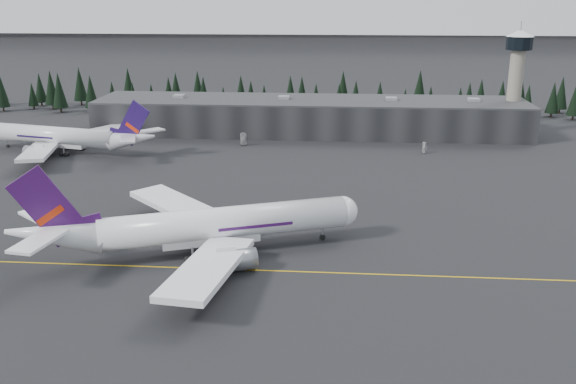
# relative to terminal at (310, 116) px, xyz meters

# --- Properties ---
(ground) EXTENTS (1400.00, 1400.00, 0.00)m
(ground) POSITION_rel_terminal_xyz_m (0.00, -125.00, -6.30)
(ground) COLOR black
(ground) RESTS_ON ground
(taxiline) EXTENTS (400.00, 0.40, 0.02)m
(taxiline) POSITION_rel_terminal_xyz_m (0.00, -127.00, -6.29)
(taxiline) COLOR gold
(taxiline) RESTS_ON ground
(terminal) EXTENTS (160.00, 30.00, 12.60)m
(terminal) POSITION_rel_terminal_xyz_m (0.00, 0.00, 0.00)
(terminal) COLOR black
(terminal) RESTS_ON ground
(control_tower) EXTENTS (10.00, 10.00, 37.70)m
(control_tower) POSITION_rel_terminal_xyz_m (75.00, 3.00, 17.11)
(control_tower) COLOR gray
(control_tower) RESTS_ON ground
(treeline) EXTENTS (360.00, 20.00, 15.00)m
(treeline) POSITION_rel_terminal_xyz_m (0.00, 37.00, 1.20)
(treeline) COLOR black
(treeline) RESTS_ON ground
(mountain_ridge) EXTENTS (4400.00, 900.00, 420.00)m
(mountain_ridge) POSITION_rel_terminal_xyz_m (0.00, 875.00, -6.30)
(mountain_ridge) COLOR white
(mountain_ridge) RESTS_ON ground
(jet_main) EXTENTS (68.51, 61.21, 20.86)m
(jet_main) POSITION_rel_terminal_xyz_m (-17.51, -119.80, -0.42)
(jet_main) COLOR white
(jet_main) RESTS_ON ground
(jet_parked) EXTENTS (63.36, 57.84, 18.90)m
(jet_parked) POSITION_rel_terminal_xyz_m (-78.18, -38.75, -0.97)
(jet_parked) COLOR silver
(jet_parked) RESTS_ON ground
(gse_vehicle_a) EXTENTS (2.54, 4.76, 1.27)m
(gse_vehicle_a) POSITION_rel_terminal_xyz_m (-22.05, -23.64, -5.66)
(gse_vehicle_a) COLOR #BDBDBF
(gse_vehicle_a) RESTS_ON ground
(gse_vehicle_b) EXTENTS (4.05, 3.34, 1.30)m
(gse_vehicle_b) POSITION_rel_terminal_xyz_m (39.36, -29.91, -5.65)
(gse_vehicle_b) COLOR #BABABC
(gse_vehicle_b) RESTS_ON ground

